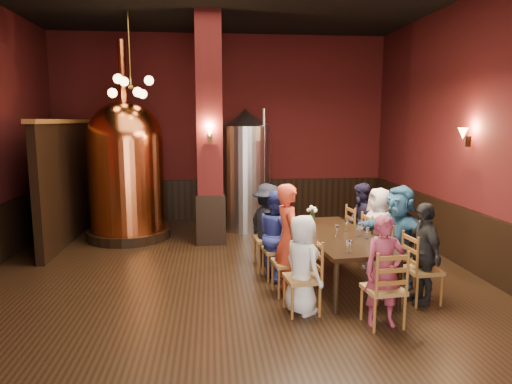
{
  "coord_description": "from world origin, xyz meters",
  "views": [
    {
      "loc": [
        -0.29,
        -6.29,
        2.46
      ],
      "look_at": [
        0.36,
        0.2,
        1.43
      ],
      "focal_mm": 32.0,
      "sensor_mm": 36.0,
      "label": 1
    }
  ],
  "objects": [
    {
      "name": "column",
      "position": [
        -0.3,
        2.8,
        2.25
      ],
      "size": [
        0.58,
        0.58,
        4.5
      ],
      "primitive_type": "cube",
      "color": "#430E11",
      "rests_on": "ground"
    },
    {
      "name": "sconce_wall",
      "position": [
        3.9,
        0.8,
        2.2
      ],
      "size": [
        0.2,
        0.2,
        0.36
      ],
      "primitive_type": null,
      "rotation": [
        0.0,
        0.0,
        1.57
      ],
      "color": "black",
      "rests_on": "room"
    },
    {
      "name": "chair_4",
      "position": [
        2.55,
        -0.61,
        0.46
      ],
      "size": [
        0.5,
        0.5,
        0.92
      ],
      "primitive_type": null,
      "rotation": [
        0.0,
        0.0,
        1.67
      ],
      "color": "olive",
      "rests_on": "ground"
    },
    {
      "name": "chair_1",
      "position": [
        0.79,
        -0.11,
        0.46
      ],
      "size": [
        0.5,
        0.5,
        0.92
      ],
      "primitive_type": null,
      "rotation": [
        0.0,
        0.0,
        -1.47
      ],
      "color": "olive",
      "rests_on": "ground"
    },
    {
      "name": "person_6",
      "position": [
        2.41,
        0.72,
        0.69
      ],
      "size": [
        0.51,
        0.72,
        1.39
      ],
      "primitive_type": "imported",
      "rotation": [
        0.0,
        0.0,
        4.81
      ],
      "color": "silver",
      "rests_on": "ground"
    },
    {
      "name": "chair_8",
      "position": [
        1.75,
        -1.24,
        0.46
      ],
      "size": [
        0.5,
        0.5,
        0.92
      ],
      "primitive_type": null,
      "rotation": [
        0.0,
        0.0,
        3.24
      ],
      "color": "olive",
      "rests_on": "ground"
    },
    {
      "name": "person_2",
      "position": [
        0.72,
        0.55,
        0.69
      ],
      "size": [
        0.5,
        0.74,
        1.39
      ],
      "primitive_type": "imported",
      "rotation": [
        0.0,
        0.0,
        1.83
      ],
      "color": "#2B3792",
      "rests_on": "ground"
    },
    {
      "name": "dining_table",
      "position": [
        1.6,
        0.3,
        0.69
      ],
      "size": [
        1.23,
        2.49,
        0.75
      ],
      "rotation": [
        0.0,
        0.0,
        0.1
      ],
      "color": "black",
      "rests_on": "ground"
    },
    {
      "name": "partition",
      "position": [
        -3.2,
        3.2,
        1.2
      ],
      "size": [
        0.22,
        3.5,
        2.4
      ],
      "primitive_type": "cube",
      "color": "black",
      "rests_on": "ground"
    },
    {
      "name": "chair_6",
      "position": [
        2.41,
        0.72,
        0.46
      ],
      "size": [
        0.5,
        0.5,
        0.92
      ],
      "primitive_type": null,
      "rotation": [
        0.0,
        0.0,
        1.67
      ],
      "color": "olive",
      "rests_on": "ground"
    },
    {
      "name": "person_5",
      "position": [
        2.48,
        0.06,
        0.76
      ],
      "size": [
        1.02,
        1.47,
        1.52
      ],
      "primitive_type": "imported",
      "rotation": [
        0.0,
        0.0,
        5.16
      ],
      "color": "#2C5E85",
      "rests_on": "ground"
    },
    {
      "name": "wine_glass_5",
      "position": [
        1.88,
        -0.57,
        0.83
      ],
      "size": [
        0.07,
        0.07,
        0.17
      ],
      "primitive_type": null,
      "color": "white",
      "rests_on": "dining_table"
    },
    {
      "name": "wainscot_right",
      "position": [
        3.96,
        0.0,
        0.5
      ],
      "size": [
        0.08,
        9.9,
        1.0
      ],
      "primitive_type": "cube",
      "color": "black",
      "rests_on": "ground"
    },
    {
      "name": "wainscot_back",
      "position": [
        0.0,
        4.96,
        0.5
      ],
      "size": [
        7.9,
        0.08,
        1.0
      ],
      "primitive_type": "cube",
      "color": "black",
      "rests_on": "ground"
    },
    {
      "name": "chair_5",
      "position": [
        2.48,
        0.06,
        0.46
      ],
      "size": [
        0.5,
        0.5,
        0.92
      ],
      "primitive_type": null,
      "rotation": [
        0.0,
        0.0,
        1.67
      ],
      "color": "olive",
      "rests_on": "ground"
    },
    {
      "name": "wine_glass_1",
      "position": [
        1.81,
        0.52,
        0.83
      ],
      "size": [
        0.07,
        0.07,
        0.17
      ],
      "primitive_type": null,
      "color": "white",
      "rests_on": "dining_table"
    },
    {
      "name": "person_8",
      "position": [
        1.75,
        -1.24,
        0.68
      ],
      "size": [
        0.5,
        0.33,
        1.35
      ],
      "primitive_type": "imported",
      "rotation": [
        0.0,
        0.0,
        6.3
      ],
      "color": "#8C2E44",
      "rests_on": "ground"
    },
    {
      "name": "person_0",
      "position": [
        0.85,
        -0.78,
        0.64
      ],
      "size": [
        0.64,
        0.74,
        1.28
      ],
      "primitive_type": "imported",
      "rotation": [
        0.0,
        0.0,
        2.03
      ],
      "color": "silver",
      "rests_on": "ground"
    },
    {
      "name": "steel_vessel",
      "position": [
        0.49,
        3.9,
        1.35
      ],
      "size": [
        1.27,
        1.27,
        2.71
      ],
      "rotation": [
        0.0,
        0.0,
        0.14
      ],
      "color": "#B2B2B7",
      "rests_on": "ground"
    },
    {
      "name": "wine_glass_8",
      "position": [
        1.5,
        -0.7,
        0.83
      ],
      "size": [
        0.07,
        0.07,
        0.17
      ],
      "primitive_type": null,
      "color": "white",
      "rests_on": "dining_table"
    },
    {
      "name": "rose_vase",
      "position": [
        1.4,
        1.07,
        0.95
      ],
      "size": [
        0.18,
        0.18,
        0.3
      ],
      "color": "white",
      "rests_on": "dining_table"
    },
    {
      "name": "wine_glass_0",
      "position": [
        1.89,
        0.1,
        0.83
      ],
      "size": [
        0.07,
        0.07,
        0.17
      ],
      "primitive_type": null,
      "color": "white",
      "rests_on": "dining_table"
    },
    {
      "name": "chair_7",
      "position": [
        2.35,
        1.38,
        0.46
      ],
      "size": [
        0.5,
        0.5,
        0.92
      ],
      "primitive_type": null,
      "rotation": [
        0.0,
        0.0,
        1.67
      ],
      "color": "olive",
      "rests_on": "ground"
    },
    {
      "name": "copper_kettle",
      "position": [
        -2.02,
        3.32,
        1.47
      ],
      "size": [
        1.88,
        1.88,
        4.04
      ],
      "rotation": [
        0.0,
        0.0,
        0.28
      ],
      "color": "black",
      "rests_on": "ground"
    },
    {
      "name": "chair_0",
      "position": [
        0.85,
        -0.78,
        0.46
      ],
      "size": [
        0.5,
        0.5,
        0.92
      ],
      "primitive_type": null,
      "rotation": [
        0.0,
        0.0,
        -1.47
      ],
      "color": "olive",
      "rests_on": "ground"
    },
    {
      "name": "person_4",
      "position": [
        2.55,
        -0.61,
        0.69
      ],
      "size": [
        0.35,
        0.81,
        1.38
      ],
      "primitive_type": "imported",
      "rotation": [
        0.0,
        0.0,
        4.72
      ],
      "color": "black",
      "rests_on": "ground"
    },
    {
      "name": "wine_glass_7",
      "position": [
        1.96,
        0.18,
        0.83
      ],
      "size": [
        0.07,
        0.07,
        0.17
      ],
      "primitive_type": null,
      "color": "white",
      "rests_on": "dining_table"
    },
    {
      "name": "person_7",
      "position": [
        2.35,
        1.38,
        0.69
      ],
      "size": [
        0.43,
        0.71,
        1.37
      ],
      "primitive_type": "imported",
      "rotation": [
        0.0,
        0.0,
        4.56
      ],
      "color": "#1D1933",
      "rests_on": "ground"
    },
    {
      "name": "sconce_column",
      "position": [
        -0.3,
        2.5,
        2.2
      ],
      "size": [
        0.2,
        0.2,
        0.36
      ],
      "primitive_type": null,
      "rotation": [
        0.0,
        0.0,
        3.14
      ],
      "color": "black",
      "rests_on": "column"
    },
    {
      "name": "person_3",
      "position": [
        0.65,
        1.21,
        0.7
      ],
      "size": [
        0.86,
        1.05,
        1.41
      ],
      "primitive_type": "imported",
      "rotation": [
        0.0,
        0.0,
        2.02
      ],
      "color": "black",
      "rests_on": "ground"
    },
    {
      "name": "room",
      "position": [
        0.0,
        0.0,
        2.25
      ],
      "size": [
        10.0,
        10.02,
        4.5
      ],
      "color": "black",
      "rests_on": "ground"
    },
    {
      "name": "wine_glass_3",
      "position": [
        1.57,
        0.15,
        0.83
      ],
      "size": [
        0.07,
        0.07,
        0.17
      ],
      "primitive_type": null,
      "color": "white",
      "rests_on": "dining_table"
    },
    {
      "name": "pendant_cluster",
      "position": [
        -1.8,
        2.9,
        3.1
      ],
      "size": [
        0.9,
        0.9,
        1.7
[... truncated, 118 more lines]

